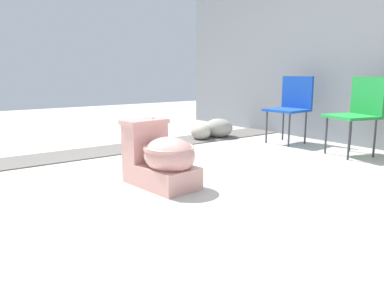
% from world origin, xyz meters
% --- Properties ---
extents(ground_plane, '(14.00, 14.00, 0.00)m').
position_xyz_m(ground_plane, '(0.00, 0.00, 0.00)').
color(ground_plane, '#B7B2A8').
extents(gravel_strip, '(0.56, 8.00, 0.01)m').
position_xyz_m(gravel_strip, '(-1.29, 0.50, 0.01)').
color(gravel_strip, '#605B56').
rests_on(gravel_strip, ground).
extents(toilet, '(0.67, 0.44, 0.52)m').
position_xyz_m(toilet, '(0.21, -0.09, 0.22)').
color(toilet, '#E09E93').
rests_on(toilet, ground).
extents(folding_chair_left, '(0.47, 0.47, 0.83)m').
position_xyz_m(folding_chair_left, '(-0.40, 2.23, 0.51)').
color(folding_chair_left, '#1947B2').
rests_on(folding_chair_left, ground).
extents(folding_chair_middle, '(0.54, 0.54, 0.83)m').
position_xyz_m(folding_chair_middle, '(0.50, 2.22, 0.51)').
color(folding_chair_middle, '#1E8C38').
rests_on(folding_chair_middle, ground).
extents(boulder_near, '(0.34, 0.30, 0.22)m').
position_xyz_m(boulder_near, '(-1.24, 1.42, 0.11)').
color(boulder_near, '#ADA899').
rests_on(boulder_near, ground).
extents(boulder_far, '(0.46, 0.49, 0.26)m').
position_xyz_m(boulder_far, '(-1.23, 1.73, 0.13)').
color(boulder_far, gray).
rests_on(boulder_far, ground).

